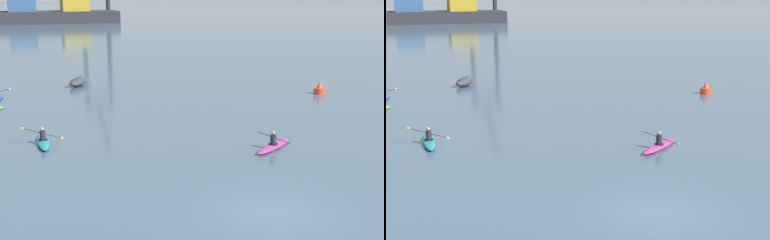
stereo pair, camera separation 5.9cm
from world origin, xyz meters
The scene contains 6 objects.
ground_plane centered at (0.00, 0.00, 0.00)m, with size 800.00×800.00×0.00m, color #425B70.
container_barge centered at (-4.62, 122.64, 2.25)m, with size 45.83×10.90×6.43m.
capsized_dinghy centered at (-3.31, 29.73, 0.35)m, with size 2.25×2.80×0.76m.
channel_buoy centered at (14.31, 19.97, 0.36)m, with size 0.90×0.90×1.00m.
kayak_teal centered at (-7.42, 12.20, 0.17)m, with size 2.19×3.40×1.04m.
kayak_magenta centered at (3.85, 7.46, 0.17)m, with size 3.08×2.52×0.95m.
Camera 2 is at (-8.87, -16.75, 8.04)m, focal length 50.76 mm.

